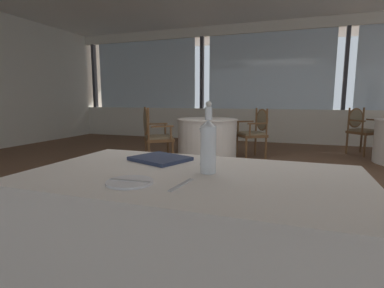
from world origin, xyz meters
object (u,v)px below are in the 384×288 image
(dining_chair_0_1, at_px, (361,127))
(water_bottle, at_px, (208,145))
(wine_glass, at_px, (206,140))
(menu_book, at_px, (160,159))
(side_plate, at_px, (130,182))
(dining_chair_1_1, at_px, (256,129))
(dining_chair_1_0, at_px, (153,132))

(dining_chair_0_1, bearing_deg, water_bottle, -57.44)
(wine_glass, bearing_deg, menu_book, 176.00)
(side_plate, height_order, dining_chair_0_1, dining_chair_0_1)
(wine_glass, height_order, dining_chair_1_1, wine_glass)
(side_plate, height_order, water_bottle, water_bottle)
(water_bottle, height_order, dining_chair_1_1, water_bottle)
(menu_book, bearing_deg, dining_chair_1_1, 111.11)
(wine_glass, bearing_deg, side_plate, -114.15)
(side_plate, xyz_separation_m, water_bottle, (0.26, 0.28, 0.13))
(wine_glass, distance_m, menu_book, 0.31)
(menu_book, relative_size, dining_chair_1_1, 0.32)
(dining_chair_1_0, bearing_deg, dining_chair_0_1, -3.76)
(wine_glass, bearing_deg, dining_chair_1_1, 93.60)
(dining_chair_1_1, bearing_deg, dining_chair_1_0, -0.00)
(wine_glass, distance_m, dining_chair_1_0, 3.53)
(wine_glass, height_order, dining_chair_0_1, wine_glass)
(wine_glass, xyz_separation_m, dining_chair_0_1, (1.68, 5.17, -0.34))
(menu_book, distance_m, dining_chair_1_1, 4.10)
(dining_chair_1_1, bearing_deg, side_plate, 55.27)
(side_plate, relative_size, dining_chair_1_0, 0.20)
(side_plate, relative_size, dining_chair_0_1, 0.21)
(menu_book, xyz_separation_m, dining_chair_1_1, (0.02, 4.10, -0.22))
(dining_chair_0_1, relative_size, dining_chair_1_1, 1.00)
(menu_book, bearing_deg, water_bottle, -6.89)
(wine_glass, xyz_separation_m, dining_chair_1_0, (-1.84, 2.99, -0.33))
(side_plate, relative_size, wine_glass, 1.02)
(dining_chair_0_1, xyz_separation_m, dining_chair_1_1, (-1.94, -1.05, -0.01))
(dining_chair_0_1, xyz_separation_m, dining_chair_1_0, (-3.52, -2.18, 0.00))
(side_plate, distance_m, menu_book, 0.47)
(side_plate, bearing_deg, menu_book, 99.96)
(wine_glass, bearing_deg, dining_chair_0_1, 71.99)
(side_plate, bearing_deg, dining_chair_1_0, 115.55)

